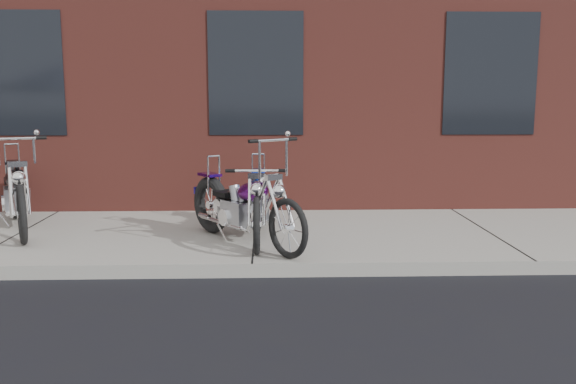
{
  "coord_description": "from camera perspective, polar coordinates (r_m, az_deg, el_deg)",
  "views": [
    {
      "loc": [
        0.17,
        -6.14,
        1.87
      ],
      "look_at": [
        0.4,
        0.8,
        0.78
      ],
      "focal_mm": 38.0,
      "sensor_mm": 36.0,
      "label": 1
    }
  ],
  "objects": [
    {
      "name": "ground",
      "position": [
        6.42,
        -3.38,
        -8.02
      ],
      "size": [
        120.0,
        120.0,
        0.0
      ],
      "primitive_type": "plane",
      "color": "black",
      "rests_on": "ground"
    },
    {
      "name": "sidewalk",
      "position": [
        7.85,
        -3.11,
        -4.3
      ],
      "size": [
        22.0,
        3.0,
        0.15
      ],
      "primitive_type": "cube",
      "color": "#999690",
      "rests_on": "ground"
    },
    {
      "name": "chopper_purple",
      "position": [
        7.17,
        -4.21,
        -1.62
      ],
      "size": [
        1.43,
        1.9,
        1.28
      ],
      "rotation": [
        0.0,
        0.0,
        -0.94
      ],
      "color": "black",
      "rests_on": "sidewalk"
    },
    {
      "name": "chopper_third",
      "position": [
        8.65,
        -24.0,
        -0.33
      ],
      "size": [
        1.13,
        2.28,
        1.25
      ],
      "rotation": [
        0.0,
        0.0,
        -1.14
      ],
      "color": "black",
      "rests_on": "sidewalk"
    },
    {
      "name": "building_brick",
      "position": [
        14.3,
        -2.69,
        17.5
      ],
      "size": [
        22.0,
        10.0,
        8.0
      ],
      "primitive_type": "cube",
      "color": "brown",
      "rests_on": "ground"
    },
    {
      "name": "chopper_blue",
      "position": [
        7.49,
        -2.83,
        -1.21
      ],
      "size": [
        0.54,
        2.23,
        0.97
      ],
      "rotation": [
        0.0,
        0.0,
        -1.57
      ],
      "color": "black",
      "rests_on": "sidewalk"
    }
  ]
}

